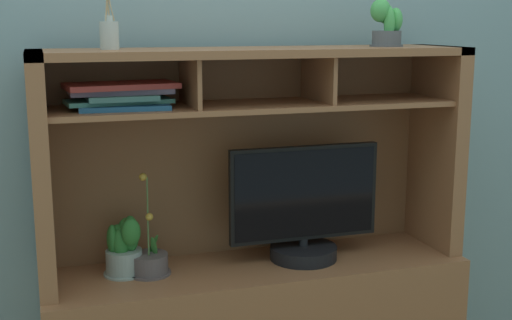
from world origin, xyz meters
name	(u,v)px	position (x,y,z in m)	size (l,w,h in m)	color
back_wall	(236,50)	(0.00, 0.27, 1.40)	(6.00, 0.02, 2.80)	#79989E
media_console	(256,300)	(0.00, 0.01, 0.43)	(1.63, 0.51, 1.42)	#8F5B39
tv_monitor	(304,213)	(0.19, -0.02, 0.78)	(0.61, 0.27, 0.46)	black
potted_orchid	(149,262)	(-0.42, 0.00, 0.63)	(0.16, 0.16, 0.38)	#544948
potted_fern	(124,247)	(-0.51, 0.03, 0.69)	(0.16, 0.16, 0.23)	gray
magazine_stack_left	(121,95)	(-0.50, 0.01, 1.26)	(0.41, 0.26, 0.09)	#245883
diffuser_bottle	(109,34)	(-0.53, 0.02, 1.47)	(0.07, 0.07, 0.27)	#B2BAB2
potted_succulent	(386,25)	(0.53, -0.01, 1.50)	(0.13, 0.13, 0.18)	#4C5256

